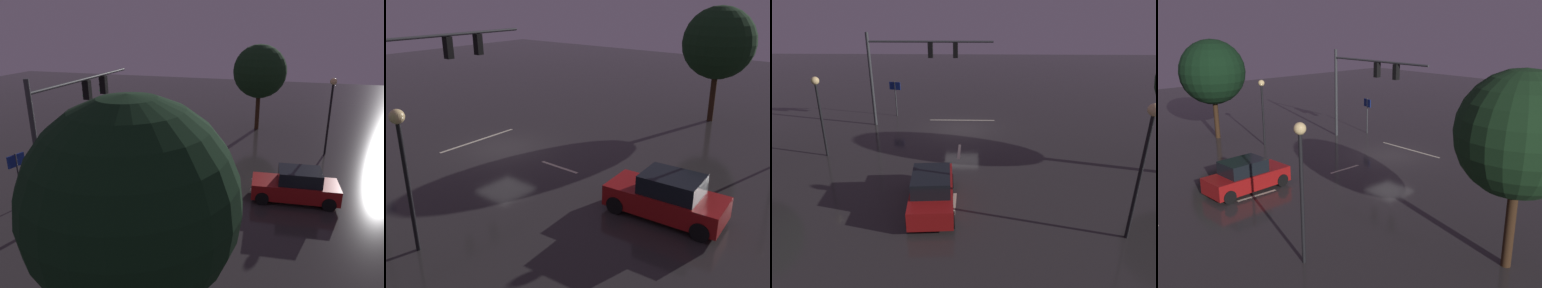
% 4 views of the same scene
% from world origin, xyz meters
% --- Properties ---
extents(ground_plane, '(80.00, 80.00, 0.00)m').
position_xyz_m(ground_plane, '(0.00, 0.00, 0.00)').
color(ground_plane, '#2D2B2B').
extents(traffic_signal_assembly, '(8.67, 0.47, 6.58)m').
position_xyz_m(traffic_signal_assembly, '(3.59, -0.84, 4.65)').
color(traffic_signal_assembly, '#383A3D').
rests_on(traffic_signal_assembly, ground_plane).
extents(lane_dash_far, '(0.16, 2.20, 0.01)m').
position_xyz_m(lane_dash_far, '(0.00, 4.00, 0.00)').
color(lane_dash_far, beige).
rests_on(lane_dash_far, ground_plane).
extents(lane_dash_mid, '(0.16, 2.20, 0.01)m').
position_xyz_m(lane_dash_mid, '(0.00, 10.00, 0.00)').
color(lane_dash_mid, beige).
rests_on(lane_dash_mid, ground_plane).
extents(stop_bar, '(5.00, 0.16, 0.01)m').
position_xyz_m(stop_bar, '(0.00, -2.03, 0.00)').
color(stop_bar, beige).
rests_on(stop_bar, ground_plane).
extents(car_approaching, '(2.18, 4.47, 1.70)m').
position_xyz_m(car_approaching, '(0.94, 10.02, 0.80)').
color(car_approaching, maroon).
rests_on(car_approaching, ground_plane).
extents(street_lamp_left_kerb, '(0.44, 0.44, 5.30)m').
position_xyz_m(street_lamp_left_kerb, '(-6.71, 11.98, 3.69)').
color(street_lamp_left_kerb, black).
rests_on(street_lamp_left_kerb, ground_plane).
extents(street_lamp_right_kerb, '(0.44, 0.44, 4.67)m').
position_xyz_m(street_lamp_right_kerb, '(7.77, 4.78, 3.31)').
color(street_lamp_right_kerb, black).
rests_on(street_lamp_right_kerb, ground_plane).
extents(route_sign, '(0.89, 0.25, 2.78)m').
position_xyz_m(route_sign, '(5.29, -3.07, 2.00)').
color(route_sign, '#383A3D').
rests_on(route_sign, ground_plane).
extents(tree_left_near, '(4.40, 4.40, 7.13)m').
position_xyz_m(tree_left_near, '(-11.82, 6.69, 4.92)').
color(tree_left_near, '#382314').
rests_on(tree_left_near, ground_plane).
extents(tree_right_near, '(4.74, 4.74, 7.36)m').
position_xyz_m(tree_right_near, '(11.96, 6.33, 4.97)').
color(tree_right_near, '#382314').
rests_on(tree_right_near, ground_plane).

